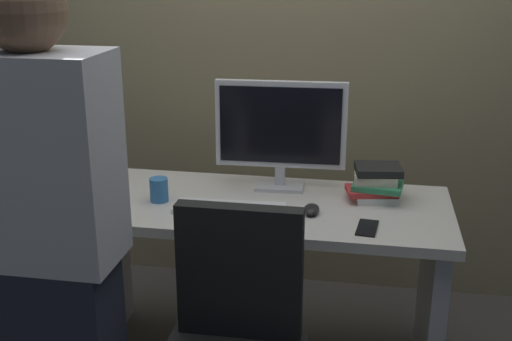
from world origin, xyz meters
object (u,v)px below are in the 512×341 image
at_px(desk, 258,252).
at_px(person_at_desk, 51,261).
at_px(monitor, 281,129).
at_px(cell_phone, 367,228).
at_px(book_stack, 376,182).
at_px(mouse, 312,209).
at_px(keyboard, 230,208).
at_px(cup_near_keyboard, 159,190).

bearing_deg(desk, person_at_desk, -117.94).
bearing_deg(monitor, desk, -108.53).
bearing_deg(cell_phone, book_stack, 90.98).
bearing_deg(person_at_desk, monitor, 63.63).
distance_m(person_at_desk, mouse, 1.02).
height_order(desk, book_stack, book_stack).
height_order(desk, person_at_desk, person_at_desk).
relative_size(keyboard, mouse, 4.30).
height_order(cup_near_keyboard, book_stack, book_stack).
height_order(mouse, cup_near_keyboard, cup_near_keyboard).
distance_m(person_at_desk, cup_near_keyboard, 0.79).
relative_size(desk, keyboard, 3.53).
distance_m(cup_near_keyboard, cell_phone, 0.84).
distance_m(person_at_desk, book_stack, 1.32).
xyz_separation_m(keyboard, mouse, (0.31, 0.02, 0.01)).
distance_m(person_at_desk, keyboard, 0.82).
relative_size(desk, mouse, 15.18).
height_order(mouse, book_stack, book_stack).
distance_m(monitor, book_stack, 0.44).
xyz_separation_m(desk, keyboard, (-0.09, -0.11, 0.23)).
xyz_separation_m(monitor, book_stack, (0.40, -0.07, -0.18)).
bearing_deg(mouse, person_at_desk, -131.21).
xyz_separation_m(monitor, keyboard, (-0.15, -0.29, -0.25)).
relative_size(desk, monitor, 2.81).
bearing_deg(cup_near_keyboard, keyboard, -9.66).
distance_m(monitor, cell_phone, 0.58).
distance_m(monitor, cup_near_keyboard, 0.55).
distance_m(monitor, mouse, 0.39).
bearing_deg(monitor, cup_near_keyboard, -152.43).
relative_size(person_at_desk, monitor, 3.03).
distance_m(keyboard, cup_near_keyboard, 0.31).
xyz_separation_m(person_at_desk, book_stack, (0.90, 0.96, -0.04)).
bearing_deg(mouse, book_stack, 39.64).
bearing_deg(monitor, person_at_desk, -116.37).
bearing_deg(monitor, mouse, -58.79).
xyz_separation_m(mouse, cup_near_keyboard, (-0.61, 0.03, 0.03)).
bearing_deg(person_at_desk, cup_near_keyboard, 86.02).
relative_size(cup_near_keyboard, cell_phone, 0.66).
relative_size(monitor, cup_near_keyboard, 5.67).
bearing_deg(person_at_desk, desk, 62.06).
relative_size(desk, book_stack, 6.43).
height_order(person_at_desk, book_stack, person_at_desk).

